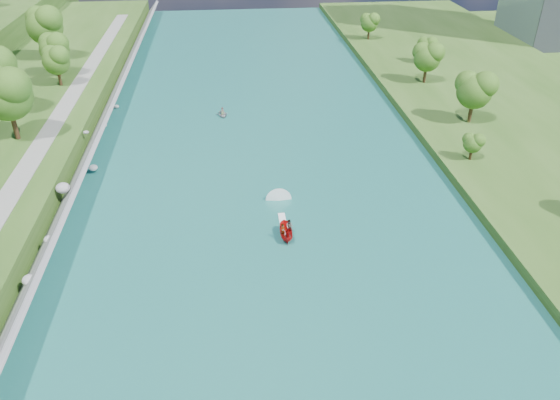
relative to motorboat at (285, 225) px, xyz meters
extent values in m
plane|color=#2D5119|center=(-2.12, -12.93, -0.79)|extent=(260.00, 260.00, 0.00)
cube|color=#196159|center=(-2.12, 7.07, -0.74)|extent=(55.00, 240.00, 0.10)
cube|color=slate|center=(-27.97, 7.07, 1.01)|extent=(3.54, 236.00, 4.05)
ellipsoid|color=gray|center=(-28.08, -9.55, 1.44)|extent=(1.35, 1.45, 1.06)
ellipsoid|color=gray|center=(-27.86, -2.18, 1.40)|extent=(1.21, 1.25, 0.90)
ellipsoid|color=gray|center=(-28.64, 8.61, 2.16)|extent=(1.84, 1.90, 1.37)
ellipsoid|color=gray|center=(-26.81, 17.96, 0.16)|extent=(1.34, 1.38, 0.87)
ellipsoid|color=gray|center=(-28.95, 25.83, 2.50)|extent=(0.90, 0.73, 0.51)
ellipsoid|color=gray|center=(-27.78, 33.19, 0.52)|extent=(1.05, 1.29, 0.75)
ellipsoid|color=gray|center=(-27.32, 43.78, -0.29)|extent=(0.99, 0.88, 0.67)
cube|color=gray|center=(-34.62, 7.07, 2.76)|extent=(3.00, 200.00, 0.10)
ellipsoid|color=#305516|center=(-38.76, 24.02, 9.38)|extent=(8.00, 8.00, 13.34)
ellipsoid|color=#305516|center=(-37.98, 48.33, 7.22)|extent=(5.42, 5.42, 9.03)
ellipsoid|color=#305516|center=(-39.53, 53.99, 7.80)|extent=(6.11, 6.11, 10.19)
ellipsoid|color=#305516|center=(-44.00, 65.70, 9.41)|extent=(8.04, 8.04, 13.40)
ellipsoid|color=#305516|center=(29.72, 13.91, 3.23)|extent=(3.02, 3.02, 5.04)
ellipsoid|color=#305516|center=(35.22, 27.68, 6.03)|extent=(6.39, 6.39, 10.65)
ellipsoid|color=#305516|center=(34.15, 48.41, 5.55)|extent=(5.81, 5.81, 9.68)
ellipsoid|color=#305516|center=(38.71, 61.28, 4.16)|extent=(4.15, 4.15, 6.91)
ellipsoid|color=#305516|center=(30.67, 82.12, 4.61)|extent=(4.68, 4.68, 7.80)
imported|color=#B30E0E|center=(-0.02, -1.57, 0.08)|extent=(1.54, 4.03, 1.55)
imported|color=#66605B|center=(-0.42, -1.97, 0.59)|extent=(0.81, 0.75, 1.86)
imported|color=#66605B|center=(0.48, -1.07, 0.56)|extent=(1.08, 0.98, 1.81)
cube|color=white|center=(-0.02, 1.43, -0.66)|extent=(0.90, 5.00, 0.06)
imported|color=gray|center=(-7.33, 38.17, -0.38)|extent=(2.65, 3.37, 0.63)
imported|color=#66605B|center=(-7.33, 38.17, 0.24)|extent=(0.69, 0.47, 1.36)
camera|label=1|loc=(-6.36, -56.46, 38.31)|focal=35.00mm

